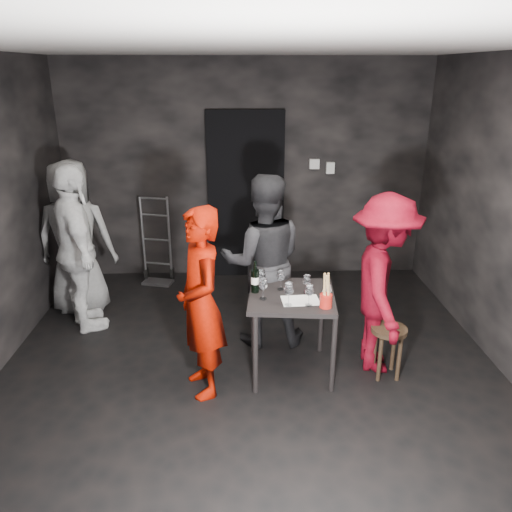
{
  "coord_description": "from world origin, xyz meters",
  "views": [
    {
      "loc": [
        -0.08,
        -3.68,
        2.54
      ],
      "look_at": [
        0.05,
        0.25,
        1.07
      ],
      "focal_mm": 35.0,
      "sensor_mm": 36.0,
      "label": 1
    }
  ],
  "objects_px": {
    "tasting_table": "(291,305)",
    "bystander_cream": "(76,238)",
    "stool": "(388,339)",
    "woman_black": "(263,252)",
    "bystander_grey": "(74,229)",
    "hand_truck": "(158,266)",
    "wine_bottle": "(255,280)",
    "breadstick_cup": "(326,291)",
    "server_red": "(200,298)",
    "man_maroon": "(384,279)"
  },
  "relations": [
    {
      "from": "tasting_table",
      "to": "bystander_cream",
      "type": "distance_m",
      "value": 2.26
    },
    {
      "from": "stool",
      "to": "woman_black",
      "type": "distance_m",
      "value": 1.37
    },
    {
      "from": "bystander_cream",
      "to": "bystander_grey",
      "type": "height_order",
      "value": "bystander_cream"
    },
    {
      "from": "hand_truck",
      "to": "bystander_grey",
      "type": "bearing_deg",
      "value": -118.86
    },
    {
      "from": "woman_black",
      "to": "wine_bottle",
      "type": "bearing_deg",
      "value": 78.81
    },
    {
      "from": "stool",
      "to": "breadstick_cup",
      "type": "bearing_deg",
      "value": -166.11
    },
    {
      "from": "bystander_cream",
      "to": "stool",
      "type": "bearing_deg",
      "value": -137.41
    },
    {
      "from": "tasting_table",
      "to": "wine_bottle",
      "type": "height_order",
      "value": "wine_bottle"
    },
    {
      "from": "woman_black",
      "to": "bystander_grey",
      "type": "xyz_separation_m",
      "value": [
        -1.99,
        0.74,
        0.02
      ]
    },
    {
      "from": "wine_bottle",
      "to": "hand_truck",
      "type": "bearing_deg",
      "value": 120.12
    },
    {
      "from": "bystander_cream",
      "to": "bystander_grey",
      "type": "relative_size",
      "value": 1.03
    },
    {
      "from": "hand_truck",
      "to": "breadstick_cup",
      "type": "bearing_deg",
      "value": -39.51
    },
    {
      "from": "bystander_grey",
      "to": "stool",
      "type": "bearing_deg",
      "value": 155.63
    },
    {
      "from": "woman_black",
      "to": "breadstick_cup",
      "type": "distance_m",
      "value": 0.93
    },
    {
      "from": "tasting_table",
      "to": "server_red",
      "type": "relative_size",
      "value": 0.45
    },
    {
      "from": "bystander_grey",
      "to": "server_red",
      "type": "bearing_deg",
      "value": 133.61
    },
    {
      "from": "man_maroon",
      "to": "wine_bottle",
      "type": "bearing_deg",
      "value": 97.7
    },
    {
      "from": "man_maroon",
      "to": "tasting_table",
      "type": "bearing_deg",
      "value": 102.03
    },
    {
      "from": "bystander_cream",
      "to": "bystander_grey",
      "type": "bearing_deg",
      "value": -8.88
    },
    {
      "from": "stool",
      "to": "bystander_grey",
      "type": "xyz_separation_m",
      "value": [
        -3.04,
        1.4,
        0.59
      ]
    },
    {
      "from": "stool",
      "to": "bystander_cream",
      "type": "xyz_separation_m",
      "value": [
        -2.89,
        0.99,
        0.62
      ]
    },
    {
      "from": "breadstick_cup",
      "to": "bystander_grey",
      "type": "bearing_deg",
      "value": 147.73
    },
    {
      "from": "stool",
      "to": "server_red",
      "type": "distance_m",
      "value": 1.67
    },
    {
      "from": "bystander_grey",
      "to": "hand_truck",
      "type": "bearing_deg",
      "value": -132.38
    },
    {
      "from": "woman_black",
      "to": "bystander_grey",
      "type": "distance_m",
      "value": 2.12
    },
    {
      "from": "tasting_table",
      "to": "man_maroon",
      "type": "height_order",
      "value": "man_maroon"
    },
    {
      "from": "man_maroon",
      "to": "breadstick_cup",
      "type": "height_order",
      "value": "man_maroon"
    },
    {
      "from": "server_red",
      "to": "wine_bottle",
      "type": "distance_m",
      "value": 0.54
    },
    {
      "from": "stool",
      "to": "breadstick_cup",
      "type": "distance_m",
      "value": 0.8
    },
    {
      "from": "wine_bottle",
      "to": "man_maroon",
      "type": "bearing_deg",
      "value": 0.49
    },
    {
      "from": "woman_black",
      "to": "bystander_cream",
      "type": "bearing_deg",
      "value": -10.63
    },
    {
      "from": "tasting_table",
      "to": "wine_bottle",
      "type": "bearing_deg",
      "value": 169.45
    },
    {
      "from": "wine_bottle",
      "to": "breadstick_cup",
      "type": "bearing_deg",
      "value": -29.12
    },
    {
      "from": "hand_truck",
      "to": "tasting_table",
      "type": "height_order",
      "value": "hand_truck"
    },
    {
      "from": "bystander_cream",
      "to": "breadstick_cup",
      "type": "bearing_deg",
      "value": -144.75
    },
    {
      "from": "bystander_cream",
      "to": "woman_black",
      "type": "bearing_deg",
      "value": -128.56
    },
    {
      "from": "server_red",
      "to": "man_maroon",
      "type": "bearing_deg",
      "value": 81.57
    },
    {
      "from": "tasting_table",
      "to": "breadstick_cup",
      "type": "height_order",
      "value": "breadstick_cup"
    },
    {
      "from": "hand_truck",
      "to": "server_red",
      "type": "xyz_separation_m",
      "value": [
        0.73,
        -2.33,
        0.64
      ]
    },
    {
      "from": "man_maroon",
      "to": "bystander_grey",
      "type": "relative_size",
      "value": 0.9
    },
    {
      "from": "bystander_grey",
      "to": "breadstick_cup",
      "type": "relative_size",
      "value": 6.11
    },
    {
      "from": "man_maroon",
      "to": "stool",
      "type": "bearing_deg",
      "value": -160.64
    },
    {
      "from": "hand_truck",
      "to": "bystander_cream",
      "type": "bearing_deg",
      "value": -101.7
    },
    {
      "from": "stool",
      "to": "breadstick_cup",
      "type": "height_order",
      "value": "breadstick_cup"
    },
    {
      "from": "woman_black",
      "to": "man_maroon",
      "type": "height_order",
      "value": "woman_black"
    },
    {
      "from": "bystander_grey",
      "to": "man_maroon",
      "type": "bearing_deg",
      "value": 158.14
    },
    {
      "from": "server_red",
      "to": "woman_black",
      "type": "height_order",
      "value": "woman_black"
    },
    {
      "from": "woman_black",
      "to": "wine_bottle",
      "type": "relative_size",
      "value": 6.59
    },
    {
      "from": "hand_truck",
      "to": "wine_bottle",
      "type": "bearing_deg",
      "value": -45.97
    },
    {
      "from": "hand_truck",
      "to": "bystander_cream",
      "type": "xyz_separation_m",
      "value": [
        -0.57,
        -1.2,
        0.78
      ]
    }
  ]
}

